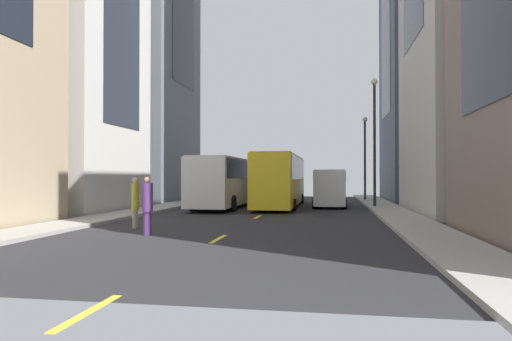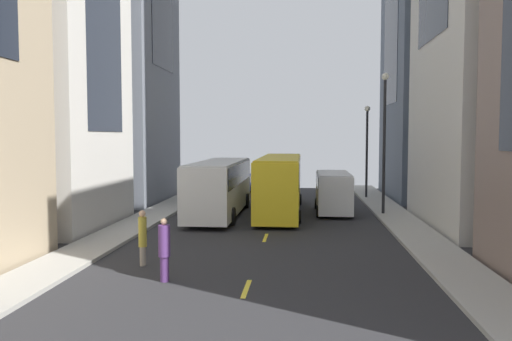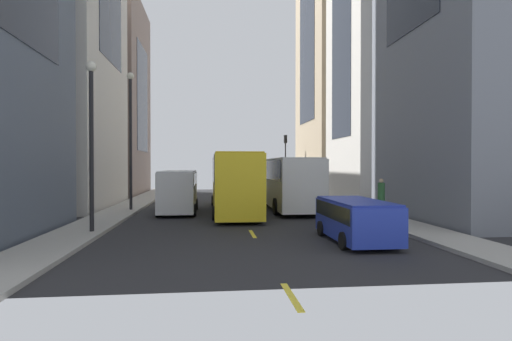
{
  "view_description": "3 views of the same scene",
  "coord_description": "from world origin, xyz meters",
  "px_view_note": "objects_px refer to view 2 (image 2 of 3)",
  "views": [
    {
      "loc": [
        3.79,
        -27.63,
        2.16
      ],
      "look_at": [
        -1.18,
        2.43,
        2.53
      ],
      "focal_mm": 31.67,
      "sensor_mm": 36.0,
      "label": 1
    },
    {
      "loc": [
        1.78,
        -28.71,
        4.84
      ],
      "look_at": [
        -0.81,
        -0.35,
        2.99
      ],
      "focal_mm": 36.28,
      "sensor_mm": 36.0,
      "label": 2
    },
    {
      "loc": [
        1.79,
        29.92,
        2.9
      ],
      "look_at": [
        -1.38,
        1.61,
        2.56
      ],
      "focal_mm": 28.91,
      "sensor_mm": 36.0,
      "label": 3
    }
  ],
  "objects_px": {
    "streetcar_yellow": "(280,180)",
    "pedestrian_crossing_near": "(164,248)",
    "car_blue_0": "(238,183)",
    "pedestrian_walking_far": "(143,236)",
    "pedestrian_waiting_curb": "(180,186)",
    "delivery_van_white": "(333,189)",
    "city_bus_white": "(220,183)"
  },
  "relations": [
    {
      "from": "streetcar_yellow",
      "to": "pedestrian_crossing_near",
      "type": "xyz_separation_m",
      "value": [
        -3.17,
        -16.06,
        -1.0
      ]
    },
    {
      "from": "car_blue_0",
      "to": "pedestrian_walking_far",
      "type": "height_order",
      "value": "pedestrian_walking_far"
    },
    {
      "from": "streetcar_yellow",
      "to": "pedestrian_waiting_curb",
      "type": "xyz_separation_m",
      "value": [
        -7.68,
        4.7,
        -0.9
      ]
    },
    {
      "from": "delivery_van_white",
      "to": "pedestrian_walking_far",
      "type": "bearing_deg",
      "value": -118.96
    },
    {
      "from": "pedestrian_walking_far",
      "to": "delivery_van_white",
      "type": "bearing_deg",
      "value": 104.4
    },
    {
      "from": "city_bus_white",
      "to": "delivery_van_white",
      "type": "distance_m",
      "value": 7.25
    },
    {
      "from": "delivery_van_white",
      "to": "pedestrian_walking_far",
      "type": "distance_m",
      "value": 16.37
    },
    {
      "from": "streetcar_yellow",
      "to": "pedestrian_crossing_near",
      "type": "distance_m",
      "value": 16.4
    },
    {
      "from": "pedestrian_walking_far",
      "to": "pedestrian_waiting_curb",
      "type": "bearing_deg",
      "value": 142.83
    },
    {
      "from": "city_bus_white",
      "to": "streetcar_yellow",
      "type": "distance_m",
      "value": 3.93
    },
    {
      "from": "city_bus_white",
      "to": "car_blue_0",
      "type": "distance_m",
      "value": 12.23
    },
    {
      "from": "pedestrian_walking_far",
      "to": "pedestrian_crossing_near",
      "type": "height_order",
      "value": "pedestrian_crossing_near"
    },
    {
      "from": "pedestrian_waiting_curb",
      "to": "pedestrian_walking_far",
      "type": "bearing_deg",
      "value": 162.55
    },
    {
      "from": "streetcar_yellow",
      "to": "car_blue_0",
      "type": "bearing_deg",
      "value": 110.69
    },
    {
      "from": "city_bus_white",
      "to": "pedestrian_crossing_near",
      "type": "bearing_deg",
      "value": -88.08
    },
    {
      "from": "city_bus_white",
      "to": "pedestrian_walking_far",
      "type": "relative_size",
      "value": 5.39
    },
    {
      "from": "delivery_van_white",
      "to": "car_blue_0",
      "type": "bearing_deg",
      "value": 125.32
    },
    {
      "from": "car_blue_0",
      "to": "pedestrian_crossing_near",
      "type": "distance_m",
      "value": 26.82
    },
    {
      "from": "delivery_van_white",
      "to": "pedestrian_crossing_near",
      "type": "xyz_separation_m",
      "value": [
        -6.54,
        -16.31,
        -0.39
      ]
    },
    {
      "from": "city_bus_white",
      "to": "pedestrian_crossing_near",
      "type": "distance_m",
      "value": 14.66
    },
    {
      "from": "car_blue_0",
      "to": "delivery_van_white",
      "type": "bearing_deg",
      "value": -54.68
    },
    {
      "from": "car_blue_0",
      "to": "pedestrian_crossing_near",
      "type": "xyz_separation_m",
      "value": [
        0.89,
        -26.8,
        0.19
      ]
    },
    {
      "from": "car_blue_0",
      "to": "pedestrian_waiting_curb",
      "type": "relative_size",
      "value": 2.24
    },
    {
      "from": "delivery_van_white",
      "to": "city_bus_white",
      "type": "bearing_deg",
      "value": -166.49
    },
    {
      "from": "car_blue_0",
      "to": "pedestrian_walking_far",
      "type": "relative_size",
      "value": 2.19
    },
    {
      "from": "pedestrian_waiting_curb",
      "to": "pedestrian_crossing_near",
      "type": "bearing_deg",
      "value": 165.33
    },
    {
      "from": "delivery_van_white",
      "to": "pedestrian_waiting_curb",
      "type": "distance_m",
      "value": 11.92
    },
    {
      "from": "car_blue_0",
      "to": "pedestrian_walking_far",
      "type": "bearing_deg",
      "value": -91.13
    },
    {
      "from": "delivery_van_white",
      "to": "pedestrian_walking_far",
      "type": "height_order",
      "value": "delivery_van_white"
    },
    {
      "from": "city_bus_white",
      "to": "delivery_van_white",
      "type": "height_order",
      "value": "city_bus_white"
    },
    {
      "from": "pedestrian_walking_far",
      "to": "car_blue_0",
      "type": "bearing_deg",
      "value": 132.23
    },
    {
      "from": "city_bus_white",
      "to": "car_blue_0",
      "type": "height_order",
      "value": "city_bus_white"
    }
  ]
}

